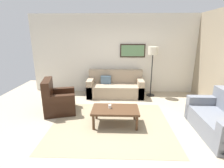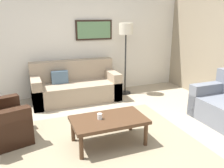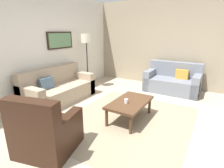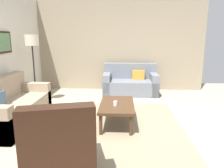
{
  "view_description": "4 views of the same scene",
  "coord_description": "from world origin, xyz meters",
  "px_view_note": "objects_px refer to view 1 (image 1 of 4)",
  "views": [
    {
      "loc": [
        0.16,
        -3.71,
        2.09
      ],
      "look_at": [
        0.01,
        0.42,
        0.9
      ],
      "focal_mm": 27.36,
      "sensor_mm": 36.0,
      "label": 1
    },
    {
      "loc": [
        -1.0,
        -2.96,
        1.87
      ],
      "look_at": [
        0.24,
        0.21,
        0.87
      ],
      "focal_mm": 37.38,
      "sensor_mm": 36.0,
      "label": 2
    },
    {
      "loc": [
        -2.96,
        -1.42,
        1.8
      ],
      "look_at": [
        -0.05,
        0.34,
        0.77
      ],
      "focal_mm": 28.17,
      "sensor_mm": 36.0,
      "label": 3
    },
    {
      "loc": [
        -3.79,
        -0.1,
        1.64
      ],
      "look_at": [
        0.23,
        0.1,
        0.76
      ],
      "focal_mm": 34.2,
      "sensor_mm": 36.0,
      "label": 4
    }
  ],
  "objects_px": {
    "framed_artwork": "(133,51)",
    "couch_main": "(115,87)",
    "couch_loveseat": "(224,121)",
    "armchair_leather": "(57,102)",
    "lamp_standing": "(153,56)",
    "cup": "(110,106)",
    "coffee_table": "(115,111)"
  },
  "relations": [
    {
      "from": "armchair_leather",
      "to": "framed_artwork",
      "type": "relative_size",
      "value": 1.09
    },
    {
      "from": "lamp_standing",
      "to": "couch_main",
      "type": "bearing_deg",
      "value": 178.52
    },
    {
      "from": "couch_main",
      "to": "couch_loveseat",
      "type": "distance_m",
      "value": 3.42
    },
    {
      "from": "couch_loveseat",
      "to": "armchair_leather",
      "type": "relative_size",
      "value": 1.6
    },
    {
      "from": "couch_main",
      "to": "cup",
      "type": "distance_m",
      "value": 2.1
    },
    {
      "from": "cup",
      "to": "framed_artwork",
      "type": "relative_size",
      "value": 0.1
    },
    {
      "from": "armchair_leather",
      "to": "coffee_table",
      "type": "height_order",
      "value": "armchair_leather"
    },
    {
      "from": "armchair_leather",
      "to": "cup",
      "type": "bearing_deg",
      "value": -22.3
    },
    {
      "from": "coffee_table",
      "to": "framed_artwork",
      "type": "bearing_deg",
      "value": 77.12
    },
    {
      "from": "framed_artwork",
      "to": "coffee_table",
      "type": "bearing_deg",
      "value": -102.88
    },
    {
      "from": "cup",
      "to": "framed_artwork",
      "type": "distance_m",
      "value": 2.8
    },
    {
      "from": "cup",
      "to": "framed_artwork",
      "type": "xyz_separation_m",
      "value": [
        0.7,
        2.48,
        1.09
      ]
    },
    {
      "from": "couch_main",
      "to": "coffee_table",
      "type": "bearing_deg",
      "value": -89.01
    },
    {
      "from": "coffee_table",
      "to": "framed_artwork",
      "type": "distance_m",
      "value": 2.83
    },
    {
      "from": "couch_loveseat",
      "to": "armchair_leather",
      "type": "height_order",
      "value": "armchair_leather"
    },
    {
      "from": "lamp_standing",
      "to": "framed_artwork",
      "type": "height_order",
      "value": "framed_artwork"
    },
    {
      "from": "couch_main",
      "to": "coffee_table",
      "type": "height_order",
      "value": "couch_main"
    },
    {
      "from": "armchair_leather",
      "to": "cup",
      "type": "relative_size",
      "value": 11.36
    },
    {
      "from": "couch_loveseat",
      "to": "lamp_standing",
      "type": "distance_m",
      "value": 2.89
    },
    {
      "from": "coffee_table",
      "to": "framed_artwork",
      "type": "height_order",
      "value": "framed_artwork"
    },
    {
      "from": "framed_artwork",
      "to": "couch_main",
      "type": "bearing_deg",
      "value": -147.01
    },
    {
      "from": "lamp_standing",
      "to": "framed_artwork",
      "type": "distance_m",
      "value": 0.78
    },
    {
      "from": "couch_main",
      "to": "coffee_table",
      "type": "xyz_separation_m",
      "value": [
        0.04,
        -2.11,
        0.06
      ]
    },
    {
      "from": "couch_main",
      "to": "couch_loveseat",
      "type": "height_order",
      "value": "same"
    },
    {
      "from": "armchair_leather",
      "to": "framed_artwork",
      "type": "distance_m",
      "value": 3.13
    },
    {
      "from": "couch_loveseat",
      "to": "armchair_leather",
      "type": "distance_m",
      "value": 4.08
    },
    {
      "from": "cup",
      "to": "lamp_standing",
      "type": "bearing_deg",
      "value": 56.78
    },
    {
      "from": "cup",
      "to": "lamp_standing",
      "type": "height_order",
      "value": "lamp_standing"
    },
    {
      "from": "coffee_table",
      "to": "couch_loveseat",
      "type": "bearing_deg",
      "value": -8.09
    },
    {
      "from": "armchair_leather",
      "to": "cup",
      "type": "distance_m",
      "value": 1.61
    },
    {
      "from": "couch_main",
      "to": "couch_loveseat",
      "type": "xyz_separation_m",
      "value": [
        2.39,
        -2.45,
        -0.0
      ]
    },
    {
      "from": "armchair_leather",
      "to": "lamp_standing",
      "type": "xyz_separation_m",
      "value": [
        2.83,
        1.45,
        1.1
      ]
    }
  ]
}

